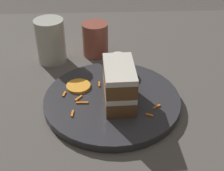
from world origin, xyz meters
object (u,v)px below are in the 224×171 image
Objects in this scene: cake_slice at (119,84)px; coffee_mug at (95,38)px; plate at (112,100)px; cream_dollop at (118,62)px; drinking_glass at (51,44)px; orange_garnish at (78,86)px.

coffee_mug is (0.05, -0.24, -0.01)m from cake_slice.
cream_dollop reaches higher than plate.
plate is at bearing 79.53° from cream_dollop.
drinking_glass is at bearing -53.85° from cake_slice.
plate is 0.23m from coffee_mug.
drinking_glass reaches higher than plate.
plate is 5.40× the size of orange_garnish.
coffee_mug is (-0.04, -0.19, 0.03)m from orange_garnish.
cake_slice is 1.26× the size of coffee_mug.
drinking_glass reaches higher than cream_dollop.
drinking_glass is at bearing -63.79° from orange_garnish.
drinking_glass is at bearing -52.47° from plate.
cream_dollop is at bearing -100.47° from plate.
drinking_glass reaches higher than orange_garnish.
plate is at bearing 151.01° from orange_garnish.
drinking_glass reaches higher than cake_slice.
orange_garnish is (0.10, 0.07, -0.02)m from cream_dollop.
orange_garnish is 0.47× the size of drinking_glass.
orange_garnish is (0.08, -0.04, 0.01)m from plate.
orange_garnish is at bearing 35.13° from cream_dollop.
cake_slice is 2.09× the size of orange_garnish.
cake_slice is 0.11m from orange_garnish.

